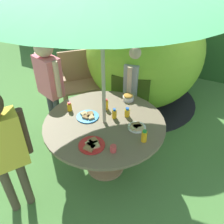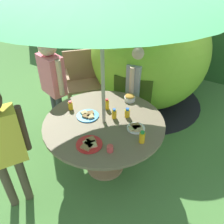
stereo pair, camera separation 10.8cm
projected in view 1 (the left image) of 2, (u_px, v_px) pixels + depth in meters
ground_plane at (105, 167)px, 2.86m from camera, size 10.00×10.00×0.02m
hedge_backdrop at (185, 21)px, 4.65m from camera, size 9.00×0.70×1.98m
garden_table at (105, 132)px, 2.53m from camera, size 1.28×1.28×0.69m
wooden_chair at (79, 78)px, 3.58m from camera, size 0.67×0.68×0.95m
dome_tent at (144, 53)px, 3.61m from camera, size 2.18×2.18×1.72m
child_in_grey_shirt at (134, 79)px, 3.03m from camera, size 0.21×0.43×1.25m
child_in_pink_shirt at (49, 76)px, 2.93m from camera, size 0.44×0.29×1.36m
child_in_yellow_shirt at (1, 142)px, 1.93m from camera, size 0.35×0.40×1.36m
snack_bowl at (128, 97)px, 2.78m from camera, size 0.13×0.13×0.08m
plate_mid_right at (92, 145)px, 2.15m from camera, size 0.25×0.25×0.03m
plate_center_back at (88, 116)px, 2.51m from camera, size 0.24×0.24×0.03m
plate_near_right at (137, 127)px, 2.36m from camera, size 0.19×0.19×0.03m
juice_bottle_near_left at (69, 107)px, 2.59m from camera, size 0.05×0.05×0.11m
juice_bottle_far_left at (114, 114)px, 2.48m from camera, size 0.05×0.05×0.12m
juice_bottle_far_right at (144, 136)px, 2.17m from camera, size 0.05×0.05×0.13m
juice_bottle_center_front at (127, 112)px, 2.50m from camera, size 0.06×0.06×0.11m
juice_bottle_mid_left at (106, 104)px, 2.61m from camera, size 0.05×0.05×0.13m
cup_near at (113, 149)px, 2.08m from camera, size 0.06×0.06×0.06m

